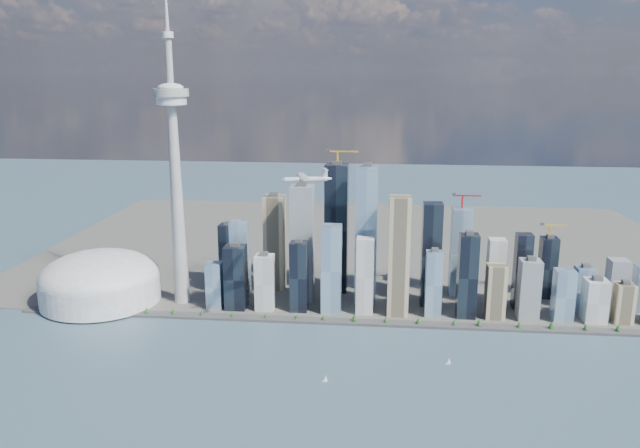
# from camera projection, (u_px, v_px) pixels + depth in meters

# --- Properties ---
(ground) EXTENTS (4000.00, 4000.00, 0.00)m
(ground) POSITION_uv_depth(u_px,v_px,m) (346.00, 405.00, 744.27)
(ground) COLOR #375361
(ground) RESTS_ON ground
(seawall) EXTENTS (1100.00, 22.00, 4.00)m
(seawall) POSITION_uv_depth(u_px,v_px,m) (355.00, 322.00, 985.35)
(seawall) COLOR #383838
(seawall) RESTS_ON ground
(land) EXTENTS (1400.00, 900.00, 3.00)m
(land) POSITION_uv_depth(u_px,v_px,m) (364.00, 245.00, 1420.29)
(land) COLOR #4C4C47
(land) RESTS_ON ground
(shoreline_trees) EXTENTS (960.53, 7.20, 8.80)m
(shoreline_trees) POSITION_uv_depth(u_px,v_px,m) (355.00, 318.00, 983.73)
(shoreline_trees) COLOR #3F2D1E
(shoreline_trees) RESTS_ON seawall
(skyscraper_cluster) EXTENTS (736.00, 142.00, 255.05)m
(skyscraper_cluster) POSITION_uv_depth(u_px,v_px,m) (394.00, 261.00, 1045.09)
(skyscraper_cluster) COLOR black
(skyscraper_cluster) RESTS_ON land
(needle_tower) EXTENTS (56.00, 56.00, 550.50)m
(needle_tower) POSITION_uv_depth(u_px,v_px,m) (175.00, 167.00, 1016.27)
(needle_tower) COLOR gray
(needle_tower) RESTS_ON land
(dome_stadium) EXTENTS (200.00, 200.00, 86.00)m
(dome_stadium) POSITION_uv_depth(u_px,v_px,m) (100.00, 280.00, 1067.00)
(dome_stadium) COLOR #B9B9B9
(dome_stadium) RESTS_ON land
(airplane) EXTENTS (70.21, 62.61, 17.35)m
(airplane) POSITION_uv_depth(u_px,v_px,m) (306.00, 179.00, 855.88)
(airplane) COLOR silver
(airplane) RESTS_ON ground
(sailboat_west) EXTENTS (7.28, 2.44, 10.07)m
(sailboat_west) POSITION_uv_depth(u_px,v_px,m) (325.00, 379.00, 800.44)
(sailboat_west) COLOR white
(sailboat_west) RESTS_ON ground
(sailboat_east) EXTENTS (7.22, 2.59, 9.97)m
(sailboat_east) POSITION_uv_depth(u_px,v_px,m) (449.00, 362.00, 848.00)
(sailboat_east) COLOR white
(sailboat_east) RESTS_ON ground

